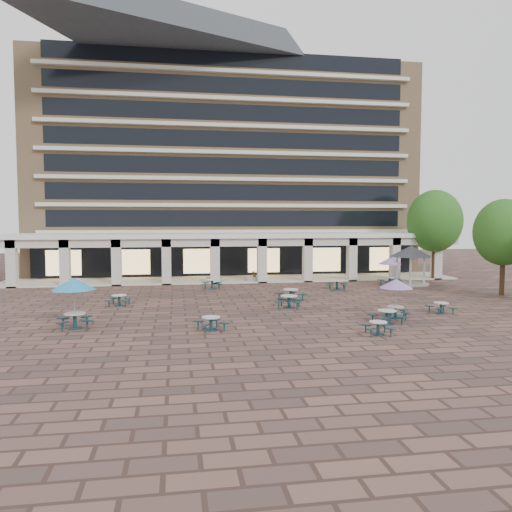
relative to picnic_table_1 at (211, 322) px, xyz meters
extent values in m
plane|color=brown|center=(3.79, 6.59, -0.42)|extent=(120.00, 120.00, 0.00)
cube|color=tan|center=(3.79, 32.09, 10.58)|extent=(40.00, 15.00, 22.00)
cube|color=beige|center=(3.79, 24.34, 4.08)|extent=(36.80, 0.50, 0.35)
cube|color=black|center=(3.79, 24.57, 5.38)|extent=(35.20, 0.05, 1.60)
cube|color=beige|center=(3.79, 24.34, 6.68)|extent=(36.80, 0.50, 0.35)
cube|color=black|center=(3.79, 24.57, 7.98)|extent=(35.20, 0.05, 1.60)
cube|color=beige|center=(3.79, 24.34, 9.28)|extent=(36.80, 0.50, 0.35)
cube|color=black|center=(3.79, 24.57, 10.58)|extent=(35.20, 0.05, 1.60)
cube|color=beige|center=(3.79, 24.34, 11.88)|extent=(36.80, 0.50, 0.35)
cube|color=black|center=(3.79, 24.57, 13.18)|extent=(35.20, 0.05, 1.60)
cube|color=beige|center=(3.79, 24.34, 14.48)|extent=(36.80, 0.50, 0.35)
cube|color=black|center=(3.79, 24.57, 15.78)|extent=(35.20, 0.05, 1.60)
cube|color=beige|center=(3.79, 24.34, 17.08)|extent=(36.80, 0.50, 0.35)
cube|color=black|center=(3.79, 24.57, 18.38)|extent=(35.20, 0.05, 1.60)
cube|color=beige|center=(3.79, 24.34, 19.68)|extent=(36.80, 0.50, 0.35)
cube|color=black|center=(3.79, 24.57, 20.98)|extent=(35.20, 0.05, 1.60)
cube|color=white|center=(3.79, 21.59, 3.78)|extent=(42.00, 6.60, 0.40)
cube|color=beige|center=(3.79, 18.74, 3.33)|extent=(42.00, 0.30, 0.90)
cube|color=black|center=(3.79, 24.29, 1.38)|extent=(38.00, 0.15, 3.20)
cube|color=beige|center=(3.79, 21.59, -0.36)|extent=(42.00, 6.00, 0.12)
cube|color=beige|center=(-15.21, 18.99, 1.58)|extent=(0.80, 0.80, 4.00)
cube|color=beige|center=(-10.99, 18.99, 1.58)|extent=(0.80, 0.80, 4.00)
cube|color=beige|center=(-6.77, 18.99, 1.58)|extent=(0.80, 0.80, 4.00)
cube|color=beige|center=(-2.54, 18.99, 1.58)|extent=(0.80, 0.80, 4.00)
cube|color=beige|center=(1.68, 18.99, 1.58)|extent=(0.80, 0.80, 4.00)
cube|color=beige|center=(5.90, 18.99, 1.58)|extent=(0.80, 0.80, 4.00)
cube|color=beige|center=(10.12, 18.99, 1.58)|extent=(0.80, 0.80, 4.00)
cube|color=beige|center=(14.35, 18.99, 1.58)|extent=(0.80, 0.80, 4.00)
cube|color=beige|center=(18.57, 18.99, 1.58)|extent=(0.80, 0.80, 4.00)
cube|color=beige|center=(22.79, 18.99, 1.58)|extent=(0.80, 0.80, 4.00)
cube|color=#FFD88C|center=(-12.21, 24.14, 1.18)|extent=(3.20, 0.08, 2.40)
cube|color=#FFD88C|center=(-5.81, 24.14, 1.18)|extent=(3.20, 0.08, 2.40)
cube|color=#FFD88C|center=(0.59, 24.14, 1.18)|extent=(3.20, 0.08, 2.40)
cube|color=#FFD88C|center=(6.99, 24.14, 1.18)|extent=(3.20, 0.08, 2.40)
cube|color=#FFD88C|center=(13.39, 24.14, 1.18)|extent=(3.20, 0.08, 2.40)
cube|color=#FFD88C|center=(19.79, 24.14, 1.18)|extent=(3.20, 0.08, 2.40)
cylinder|color=#153840|center=(0.00, 0.00, -0.40)|extent=(0.65, 0.65, 0.04)
cylinder|color=#153840|center=(0.00, 0.00, -0.11)|extent=(0.17, 0.17, 0.61)
cylinder|color=silver|center=(0.00, 0.00, 0.26)|extent=(0.93, 0.93, 0.05)
cube|color=#153840|center=(0.34, 0.64, -0.01)|extent=(0.47, 0.57, 0.05)
cylinder|color=#153840|center=(0.34, 0.64, -0.22)|extent=(0.07, 0.07, 0.39)
cube|color=#153840|center=(-0.64, 0.34, -0.01)|extent=(0.57, 0.47, 0.05)
cylinder|color=#153840|center=(-0.64, 0.34, -0.22)|extent=(0.07, 0.07, 0.39)
cube|color=#153840|center=(-0.34, -0.64, -0.01)|extent=(0.47, 0.57, 0.05)
cylinder|color=#153840|center=(-0.34, -0.64, -0.22)|extent=(0.07, 0.07, 0.39)
cube|color=#153840|center=(0.64, -0.34, -0.01)|extent=(0.57, 0.47, 0.05)
cylinder|color=#153840|center=(0.64, -0.34, -0.22)|extent=(0.07, 0.07, 0.39)
cylinder|color=#153840|center=(7.97, -2.29, -0.40)|extent=(0.61, 0.61, 0.03)
cylinder|color=#153840|center=(7.97, -2.29, -0.13)|extent=(0.16, 0.16, 0.57)
cylinder|color=silver|center=(7.97, -2.29, 0.21)|extent=(0.87, 0.87, 0.04)
cube|color=#153840|center=(8.50, -1.87, -0.04)|extent=(0.52, 0.49, 0.04)
cylinder|color=#153840|center=(8.50, -1.87, -0.24)|extent=(0.07, 0.07, 0.36)
cube|color=#153840|center=(7.54, -1.76, -0.04)|extent=(0.49, 0.52, 0.04)
cylinder|color=#153840|center=(7.54, -1.76, -0.24)|extent=(0.07, 0.07, 0.36)
cube|color=#153840|center=(7.44, -2.71, -0.04)|extent=(0.52, 0.49, 0.04)
cylinder|color=#153840|center=(7.44, -2.71, -0.24)|extent=(0.07, 0.07, 0.36)
cube|color=#153840|center=(8.39, -2.82, -0.04)|extent=(0.49, 0.52, 0.04)
cylinder|color=#153840|center=(8.39, -2.82, -0.24)|extent=(0.07, 0.07, 0.36)
cylinder|color=#153840|center=(13.95, 2.46, -0.40)|extent=(0.61, 0.61, 0.03)
cylinder|color=#153840|center=(13.95, 2.46, -0.13)|extent=(0.16, 0.16, 0.58)
cylinder|color=silver|center=(13.95, 2.46, 0.22)|extent=(0.87, 0.87, 0.04)
cube|color=#153840|center=(14.41, 2.97, -0.03)|extent=(0.50, 0.52, 0.04)
cylinder|color=#153840|center=(14.41, 2.97, -0.23)|extent=(0.07, 0.07, 0.37)
cube|color=#153840|center=(13.44, 2.91, -0.03)|extent=(0.52, 0.50, 0.04)
cylinder|color=#153840|center=(13.44, 2.91, -0.23)|extent=(0.07, 0.07, 0.37)
cube|color=#153840|center=(13.50, 1.95, -0.03)|extent=(0.50, 0.52, 0.04)
cylinder|color=#153840|center=(13.50, 1.95, -0.23)|extent=(0.07, 0.07, 0.37)
cube|color=#153840|center=(14.46, 2.01, -0.03)|extent=(0.52, 0.50, 0.04)
cylinder|color=#153840|center=(14.46, 2.01, -0.23)|extent=(0.07, 0.07, 0.37)
cylinder|color=#153840|center=(-6.90, 1.53, -0.40)|extent=(0.75, 0.75, 0.04)
cylinder|color=#153840|center=(-6.90, 1.53, -0.06)|extent=(0.19, 0.19, 0.71)
cylinder|color=silver|center=(-6.90, 1.53, 0.36)|extent=(1.07, 1.07, 0.05)
cube|color=#153840|center=(-6.42, 2.22, 0.05)|extent=(0.58, 0.66, 0.05)
cylinder|color=#153840|center=(-6.42, 2.22, -0.19)|extent=(0.09, 0.09, 0.45)
cube|color=#153840|center=(-7.59, 2.00, 0.05)|extent=(0.66, 0.58, 0.05)
cylinder|color=#153840|center=(-7.59, 2.00, -0.19)|extent=(0.09, 0.09, 0.45)
cube|color=#153840|center=(-7.37, 0.84, 0.05)|extent=(0.58, 0.66, 0.05)
cylinder|color=#153840|center=(-7.37, 0.84, -0.19)|extent=(0.09, 0.09, 0.45)
cube|color=#153840|center=(-6.21, 1.06, 0.05)|extent=(0.66, 0.58, 0.05)
cylinder|color=#153840|center=(-6.21, 1.06, -0.19)|extent=(0.09, 0.09, 0.45)
cylinder|color=gray|center=(-6.90, 1.53, 0.87)|extent=(0.05, 0.05, 2.57)
cone|color=#248DC0|center=(-6.90, 1.53, 1.89)|extent=(2.25, 2.25, 0.59)
cylinder|color=#153840|center=(-5.42, 8.34, -0.40)|extent=(0.67, 0.67, 0.04)
cylinder|color=#153840|center=(-5.42, 8.34, -0.10)|extent=(0.17, 0.17, 0.63)
cylinder|color=silver|center=(-5.42, 8.34, 0.28)|extent=(0.95, 0.95, 0.05)
cube|color=#153840|center=(-4.83, 8.78, 0.00)|extent=(0.58, 0.53, 0.05)
cylinder|color=#153840|center=(-4.83, 8.78, -0.22)|extent=(0.08, 0.08, 0.40)
cube|color=#153840|center=(-5.87, 8.93, 0.00)|extent=(0.53, 0.58, 0.05)
cylinder|color=#153840|center=(-5.87, 8.93, -0.22)|extent=(0.08, 0.08, 0.40)
cube|color=#153840|center=(-6.01, 7.89, 0.00)|extent=(0.58, 0.53, 0.05)
cylinder|color=#153840|center=(-6.01, 7.89, -0.22)|extent=(0.08, 0.08, 0.40)
cube|color=#153840|center=(-4.97, 7.74, 0.00)|extent=(0.53, 0.58, 0.05)
cylinder|color=#153840|center=(-4.97, 7.74, -0.22)|extent=(0.08, 0.08, 0.40)
cylinder|color=#153840|center=(10.60, 1.49, -0.40)|extent=(0.65, 0.65, 0.04)
cylinder|color=#153840|center=(10.60, 1.49, -0.11)|extent=(0.17, 0.17, 0.61)
cylinder|color=silver|center=(10.60, 1.49, 0.26)|extent=(0.92, 0.92, 0.05)
cube|color=#153840|center=(11.26, 1.79, -0.01)|extent=(0.57, 0.45, 0.05)
cylinder|color=#153840|center=(11.26, 1.79, -0.22)|extent=(0.07, 0.07, 0.39)
cube|color=#153840|center=(10.31, 2.14, -0.01)|extent=(0.45, 0.57, 0.05)
cylinder|color=#153840|center=(10.31, 2.14, -0.22)|extent=(0.07, 0.07, 0.39)
cube|color=#153840|center=(9.95, 1.19, -0.01)|extent=(0.57, 0.45, 0.05)
cylinder|color=#153840|center=(9.95, 1.19, -0.22)|extent=(0.07, 0.07, 0.39)
cube|color=#153840|center=(10.90, 0.83, -0.01)|extent=(0.45, 0.57, 0.05)
cylinder|color=#153840|center=(10.90, 0.83, -0.22)|extent=(0.07, 0.07, 0.39)
cylinder|color=gray|center=(10.60, 1.49, 0.69)|extent=(0.05, 0.05, 2.22)
cone|color=#9971BC|center=(10.60, 1.49, 1.57)|extent=(1.94, 1.94, 0.51)
cylinder|color=#153840|center=(9.45, 0.03, -0.40)|extent=(0.70, 0.70, 0.04)
cylinder|color=#153840|center=(9.45, 0.03, -0.09)|extent=(0.18, 0.18, 0.66)
cylinder|color=silver|center=(9.45, 0.03, 0.31)|extent=(1.00, 1.00, 0.05)
cube|color=#153840|center=(9.92, 0.66, 0.02)|extent=(0.55, 0.61, 0.05)
cylinder|color=#153840|center=(9.92, 0.66, -0.21)|extent=(0.08, 0.08, 0.42)
cube|color=#153840|center=(8.82, 0.49, 0.02)|extent=(0.61, 0.55, 0.05)
cylinder|color=#153840|center=(8.82, 0.49, -0.21)|extent=(0.08, 0.08, 0.42)
cube|color=#153840|center=(8.99, -0.60, 0.02)|extent=(0.55, 0.61, 0.05)
cylinder|color=#153840|center=(8.99, -0.60, -0.21)|extent=(0.08, 0.08, 0.42)
cube|color=#153840|center=(10.09, -0.43, 0.02)|extent=(0.61, 0.55, 0.05)
cylinder|color=#153840|center=(10.09, -0.43, -0.21)|extent=(0.08, 0.08, 0.42)
cylinder|color=#153840|center=(5.38, 5.81, -0.40)|extent=(0.74, 0.74, 0.04)
cylinder|color=#153840|center=(5.38, 5.81, -0.07)|extent=(0.19, 0.19, 0.69)
cylinder|color=silver|center=(5.38, 5.81, 0.35)|extent=(1.05, 1.05, 0.05)
cube|color=#153840|center=(6.13, 6.16, 0.04)|extent=(0.65, 0.51, 0.05)
cylinder|color=#153840|center=(6.13, 6.16, -0.20)|extent=(0.08, 0.08, 0.44)
cube|color=#153840|center=(5.04, 6.55, 0.04)|extent=(0.51, 0.65, 0.05)
cylinder|color=#153840|center=(5.04, 6.55, -0.20)|extent=(0.08, 0.08, 0.44)
cube|color=#153840|center=(4.64, 5.46, 0.04)|extent=(0.65, 0.51, 0.05)
cylinder|color=#153840|center=(4.64, 5.46, -0.20)|extent=(0.08, 0.08, 0.44)
cube|color=#153840|center=(5.73, 5.07, 0.04)|extent=(0.51, 0.65, 0.05)
cylinder|color=#153840|center=(5.73, 5.07, -0.20)|extent=(0.08, 0.08, 0.44)
cylinder|color=#153840|center=(11.10, 13.44, -0.40)|extent=(0.71, 0.71, 0.04)
cylinder|color=#153840|center=(11.10, 13.44, -0.08)|extent=(0.18, 0.18, 0.67)
cylinder|color=silver|center=(11.10, 13.44, 0.32)|extent=(1.02, 1.02, 0.05)
cube|color=#153840|center=(11.79, 13.83, 0.03)|extent=(0.63, 0.52, 0.05)
cylinder|color=#153840|center=(11.79, 13.83, -0.21)|extent=(0.08, 0.08, 0.43)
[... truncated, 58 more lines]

